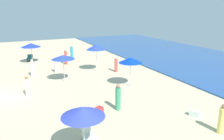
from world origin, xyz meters
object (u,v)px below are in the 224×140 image
(lounge_chair_3_0, at_px, (30,58))
(beachgoer_2, at_px, (27,87))
(beachgoer_3, at_px, (66,57))
(umbrella_2, at_px, (130,60))
(cooler_box_0, at_px, (99,110))
(umbrella_3, at_px, (31,45))
(umbrella_4, at_px, (63,57))
(beachgoer_4, at_px, (118,98))
(beachgoer_6, at_px, (72,52))
(beachgoer_5, at_px, (56,66))
(umbrella_0, at_px, (83,112))
(beachgoer_7, at_px, (222,120))
(beachgoer_0, at_px, (32,69))
(umbrella_1, at_px, (96,47))
(cooler_box_2, at_px, (195,114))
(lounge_chair_0_0, at_px, (90,137))
(beachgoer_1, at_px, (116,65))

(lounge_chair_3_0, relative_size, beachgoer_2, 0.85)
(beachgoer_3, bearing_deg, umbrella_2, -19.40)
(beachgoer_3, distance_m, cooler_box_0, 13.28)
(umbrella_3, xyz_separation_m, umbrella_4, (8.41, 1.75, 0.07))
(beachgoer_4, bearing_deg, beachgoer_6, 24.01)
(beachgoer_2, height_order, beachgoer_5, beachgoer_2)
(umbrella_4, distance_m, beachgoer_4, 7.42)
(umbrella_0, bearing_deg, beachgoer_7, 79.76)
(beachgoer_4, bearing_deg, lounge_chair_3_0, 41.23)
(beachgoer_0, height_order, beachgoer_5, beachgoer_0)
(umbrella_1, xyz_separation_m, beachgoer_7, (13.80, 1.49, -1.76))
(umbrella_0, distance_m, umbrella_1, 13.70)
(umbrella_3, height_order, beachgoer_3, umbrella_3)
(beachgoer_4, bearing_deg, cooler_box_2, -97.49)
(beachgoer_6, bearing_deg, beachgoer_5, -93.06)
(lounge_chair_0_0, xyz_separation_m, umbrella_4, (-9.67, 1.14, 1.95))
(beachgoer_5, bearing_deg, beachgoer_1, 165.72)
(beachgoer_2, bearing_deg, umbrella_0, 55.61)
(umbrella_2, xyz_separation_m, beachgoer_0, (-6.36, -6.94, -1.46))
(umbrella_0, relative_size, umbrella_2, 0.96)
(beachgoer_2, distance_m, beachgoer_7, 12.87)
(umbrella_0, relative_size, cooler_box_0, 4.85)
(beachgoer_7, bearing_deg, beachgoer_5, -147.18)
(lounge_chair_0_0, bearing_deg, beachgoer_4, 43.14)
(beachgoer_3, bearing_deg, beachgoer_5, -66.62)
(beachgoer_3, bearing_deg, umbrella_0, -47.57)
(umbrella_2, relative_size, beachgoer_2, 1.58)
(umbrella_2, height_order, beachgoer_4, umbrella_2)
(lounge_chair_0_0, height_order, cooler_box_2, lounge_chair_0_0)
(umbrella_4, xyz_separation_m, beachgoer_0, (-2.82, -2.33, -1.45))
(lounge_chair_0_0, xyz_separation_m, lounge_chair_3_0, (-19.67, -0.75, 0.02))
(beachgoer_0, bearing_deg, beachgoer_4, 169.15)
(umbrella_4, relative_size, beachgoer_3, 1.43)
(umbrella_4, bearing_deg, cooler_box_2, 28.88)
(cooler_box_0, bearing_deg, beachgoer_4, -27.36)
(umbrella_1, relative_size, beachgoer_0, 1.67)
(umbrella_1, relative_size, beachgoer_2, 1.80)
(umbrella_1, height_order, beachgoer_4, umbrella_1)
(beachgoer_5, bearing_deg, umbrella_2, 133.14)
(umbrella_2, height_order, beachgoer_2, umbrella_2)
(umbrella_3, bearing_deg, beachgoer_5, 17.87)
(lounge_chair_3_0, xyz_separation_m, beachgoer_2, (12.22, -1.37, 0.45))
(beachgoer_1, bearing_deg, beachgoer_6, 18.06)
(umbrella_2, height_order, cooler_box_0, umbrella_2)
(umbrella_3, bearing_deg, beachgoer_1, 43.90)
(umbrella_4, height_order, beachgoer_0, umbrella_4)
(umbrella_4, xyz_separation_m, beachgoer_4, (7.08, 1.71, -1.40))
(umbrella_2, relative_size, umbrella_4, 1.02)
(beachgoer_0, height_order, beachgoer_1, beachgoer_0)
(umbrella_3, distance_m, beachgoer_2, 10.82)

